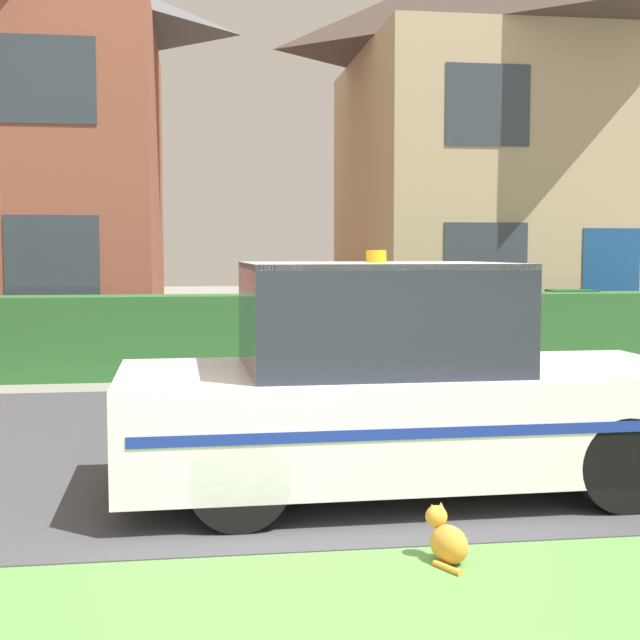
% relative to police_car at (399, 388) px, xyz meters
% --- Properties ---
extents(ground_plane, '(80.00, 80.00, 0.00)m').
position_rel_police_car_xyz_m(ground_plane, '(-0.84, -1.80, -0.75)').
color(ground_plane, gray).
extents(road_strip, '(28.00, 6.12, 0.01)m').
position_rel_police_car_xyz_m(road_strip, '(-0.84, 1.88, -0.75)').
color(road_strip, '#424247').
rests_on(road_strip, ground).
extents(garden_hedge, '(12.34, 0.73, 1.12)m').
position_rel_police_car_xyz_m(garden_hedge, '(0.07, 6.11, -0.19)').
color(garden_hedge, '#2D662D').
rests_on(garden_hedge, ground).
extents(police_car, '(4.07, 1.70, 1.72)m').
position_rel_police_car_xyz_m(police_car, '(0.00, 0.00, 0.00)').
color(police_car, black).
rests_on(police_car, road_strip).
extents(cat, '(0.26, 0.37, 0.32)m').
position_rel_police_car_xyz_m(cat, '(-0.07, -1.43, -0.62)').
color(cat, orange).
rests_on(cat, ground).
extents(house_right, '(7.13, 6.26, 7.80)m').
position_rel_police_car_xyz_m(house_right, '(5.16, 10.79, 3.23)').
color(house_right, tan).
rests_on(house_right, ground).
extents(wheelie_bin, '(0.78, 0.76, 1.14)m').
position_rel_police_car_xyz_m(wheelie_bin, '(4.21, 6.56, -0.18)').
color(wheelie_bin, '#23662D').
rests_on(wheelie_bin, ground).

